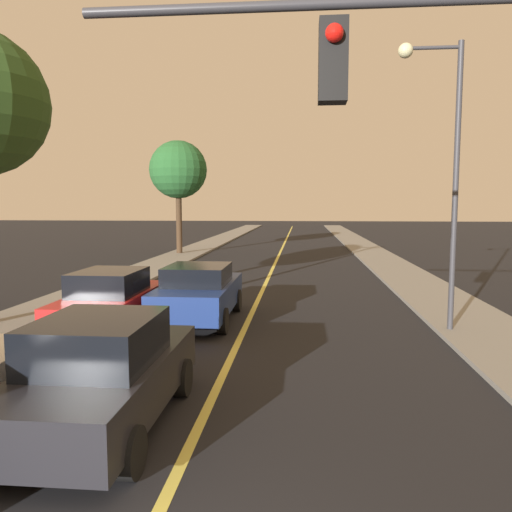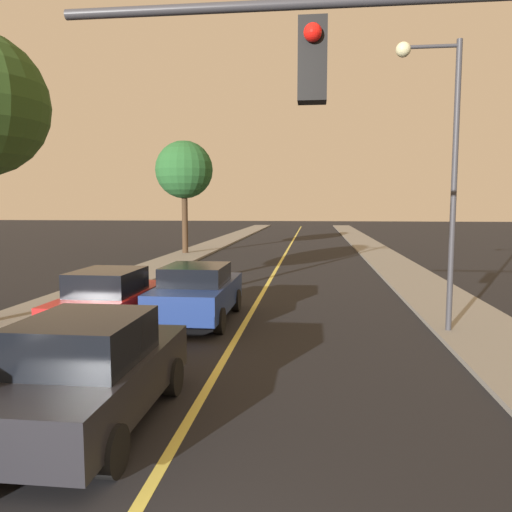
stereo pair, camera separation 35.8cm
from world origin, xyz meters
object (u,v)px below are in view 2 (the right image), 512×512
Objects in this scene: car_near_lane_second at (197,292)px; car_outer_lane_second at (110,298)px; tree_left_far at (184,170)px; car_near_lane_front at (89,372)px; streetlamp_right at (441,148)px; traffic_signal_mast at (481,132)px.

car_near_lane_second is 2.35m from car_outer_lane_second.
car_near_lane_front is at bearing -78.45° from tree_left_far.
car_near_lane_front is 9.50m from streetlamp_right.
car_near_lane_second is at bearing 173.26° from streetlamp_right.
streetlamp_right is 22.41m from tree_left_far.
car_outer_lane_second is (-2.15, 5.84, -0.05)m from car_near_lane_front.
traffic_signal_mast reaches higher than car_near_lane_second.
car_near_lane_second is 19.78m from tree_left_far.
tree_left_far is at bearing 101.55° from car_near_lane_front.
traffic_signal_mast is (7.16, -6.80, 3.26)m from car_outer_lane_second.
car_near_lane_second is (0.00, 6.79, -0.01)m from car_near_lane_front.
traffic_signal_mast is (5.00, -0.96, 3.20)m from car_near_lane_front.
car_near_lane_second is 0.61× the size of tree_left_far.
car_outer_lane_second is 20.25m from tree_left_far.
traffic_signal_mast is (5.00, -7.75, 3.21)m from car_near_lane_second.
streetlamp_right is at bearing 79.78° from traffic_signal_mast.
streetlamp_right reaches higher than traffic_signal_mast.
tree_left_far is (-3.02, 19.46, 4.73)m from car_outer_lane_second.
traffic_signal_mast is at bearing -43.52° from car_outer_lane_second.
car_near_lane_front is 0.59× the size of streetlamp_right.
car_near_lane_second is 0.63× the size of streetlamp_right.
car_near_lane_second is at bearing 122.87° from traffic_signal_mast.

